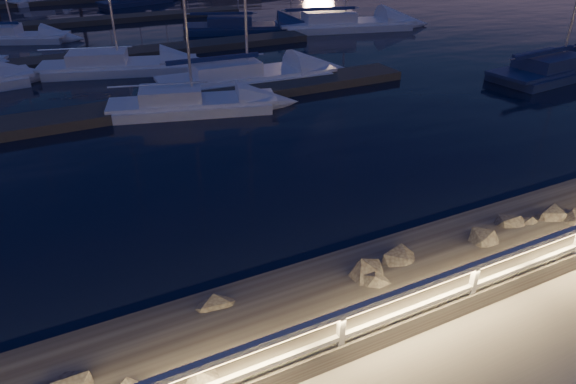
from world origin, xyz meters
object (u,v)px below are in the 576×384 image
object	(u,v)px
sailboat_g	(115,64)
sailboat_l	(242,26)
sailboat_b	(188,102)
sailboat_h	(342,23)
sailboat_j	(12,36)
guard_rail	(431,291)
sailboat_c	(243,76)
sailboat_k	(134,0)
sailboat_d	(558,67)

from	to	relation	value
sailboat_g	sailboat_l	bearing A→B (deg)	50.31
sailboat_b	sailboat_g	distance (m)	7.93
sailboat_g	sailboat_l	xyz separation A→B (m)	(10.07, 6.84, -0.01)
sailboat_h	sailboat_j	xyz separation A→B (m)	(-21.60, 6.26, -0.07)
guard_rail	sailboat_j	distance (m)	34.22
sailboat_c	sailboat_g	xyz separation A→B (m)	(-5.22, 5.14, -0.02)
sailboat_b	sailboat_h	world-z (taller)	sailboat_h
sailboat_c	sailboat_l	distance (m)	12.93
sailboat_k	sailboat_l	world-z (taller)	sailboat_l
sailboat_h	sailboat_l	xyz separation A→B (m)	(-6.82, 2.44, -0.05)
guard_rail	sailboat_g	world-z (taller)	sailboat_g
sailboat_d	sailboat_j	size ratio (longest dim) A/B	1.32
guard_rail	sailboat_h	bearing A→B (deg)	60.86
guard_rail	sailboat_k	xyz separation A→B (m)	(4.27, 46.12, -0.98)
sailboat_b	sailboat_h	size ratio (longest dim) A/B	0.71
sailboat_k	sailboat_h	bearing A→B (deg)	-77.86
sailboat_c	sailboat_k	distance (m)	28.33
guard_rail	sailboat_k	world-z (taller)	sailboat_k
guard_rail	sailboat_l	distance (m)	30.97
sailboat_l	sailboat_b	bearing A→B (deg)	-98.20
sailboat_h	sailboat_k	size ratio (longest dim) A/B	1.40
sailboat_b	sailboat_d	world-z (taller)	sailboat_d
sailboat_b	sailboat_h	bearing A→B (deg)	54.13
sailboat_j	sailboat_l	world-z (taller)	sailboat_l
sailboat_d	sailboat_g	distance (m)	23.23
sailboat_k	sailboat_g	bearing A→B (deg)	-122.47
sailboat_l	sailboat_k	bearing A→B (deg)	126.07
sailboat_c	sailboat_j	distance (m)	18.66
sailboat_c	sailboat_j	world-z (taller)	sailboat_c
sailboat_l	sailboat_d	bearing A→B (deg)	-37.87
sailboat_b	sailboat_d	distance (m)	19.12
sailboat_j	sailboat_k	bearing A→B (deg)	71.65
sailboat_g	sailboat_l	world-z (taller)	sailboat_l
guard_rail	sailboat_l	size ratio (longest dim) A/B	3.06
guard_rail	sailboat_k	size ratio (longest dim) A/B	3.65
sailboat_d	sailboat_k	distance (m)	37.12
sailboat_d	sailboat_k	bearing A→B (deg)	108.03
guard_rail	sailboat_g	xyz separation A→B (m)	(-1.64, 22.95, -0.95)
sailboat_d	sailboat_c	bearing A→B (deg)	154.03
sailboat_j	sailboat_h	bearing A→B (deg)	5.82
sailboat_g	sailboat_b	bearing A→B (deg)	-62.01
sailboat_c	sailboat_d	bearing A→B (deg)	-17.77
sailboat_d	sailboat_l	bearing A→B (deg)	115.24
sailboat_b	sailboat_k	world-z (taller)	sailboat_k
sailboat_b	sailboat_j	distance (m)	19.48
sailboat_b	sailboat_l	distance (m)	16.86
guard_rail	sailboat_j	size ratio (longest dim) A/B	3.82
sailboat_h	sailboat_b	bearing A→B (deg)	-127.27
guard_rail	sailboat_d	world-z (taller)	sailboat_d
sailboat_c	sailboat_l	size ratio (longest dim) A/B	1.03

